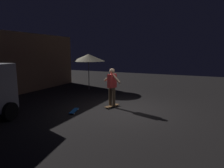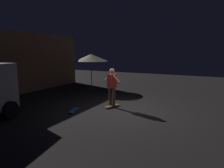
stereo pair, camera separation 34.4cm
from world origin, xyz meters
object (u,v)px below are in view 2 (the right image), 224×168
at_px(skateboard_ridden, 112,106).
at_px(skateboard_spare, 74,110).
at_px(skater, 112,84).
at_px(patio_umbrella, 91,58).

bearing_deg(skateboard_ridden, skateboard_spare, 139.94).
bearing_deg(skater, skateboard_spare, 139.94).
bearing_deg(skater, patio_umbrella, 45.02).
bearing_deg(patio_umbrella, skateboard_spare, -155.78).
bearing_deg(skateboard_ridden, patio_umbrella, 45.02).
relative_size(skateboard_spare, skater, 0.48).
bearing_deg(skateboard_spare, skater, -40.06).
height_order(skateboard_spare, skater, skater).
xyz_separation_m(patio_umbrella, skateboard_spare, (-4.40, -1.98, -2.02)).
xyz_separation_m(skateboard_ridden, skateboard_spare, (-1.32, 1.11, 0.00)).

